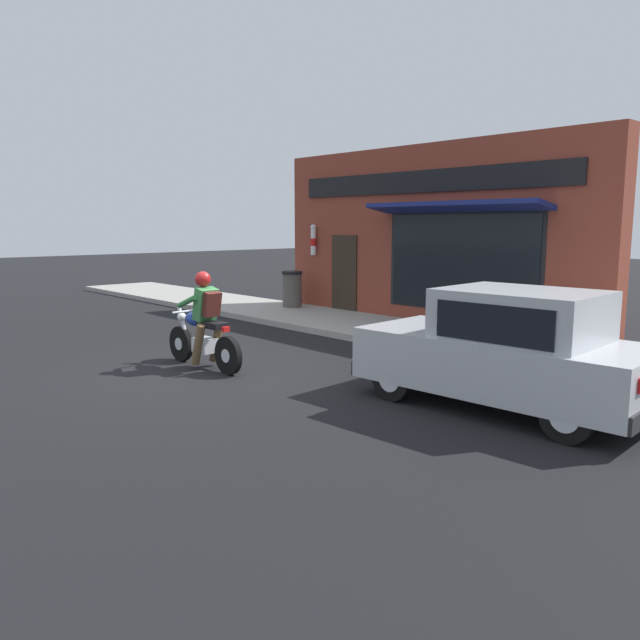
% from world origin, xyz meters
% --- Properties ---
extents(ground_plane, '(80.00, 80.00, 0.00)m').
position_xyz_m(ground_plane, '(0.00, 0.00, 0.00)').
color(ground_plane, black).
extents(sidewalk_curb, '(2.60, 22.00, 0.14)m').
position_xyz_m(sidewalk_curb, '(4.77, 3.00, 0.07)').
color(sidewalk_curb, '#9E9B93').
rests_on(sidewalk_curb, ground).
extents(storefront_building, '(1.25, 9.04, 4.20)m').
position_xyz_m(storefront_building, '(6.30, 0.63, 2.11)').
color(storefront_building, brown).
rests_on(storefront_building, ground).
extents(motorcycle_with_rider, '(0.56, 2.02, 1.62)m').
position_xyz_m(motorcycle_with_rider, '(-0.01, 0.33, 0.68)').
color(motorcycle_with_rider, black).
rests_on(motorcycle_with_rider, ground).
extents(car_hatchback, '(1.85, 3.87, 1.57)m').
position_xyz_m(car_hatchback, '(1.62, -4.32, 0.77)').
color(car_hatchback, black).
rests_on(car_hatchback, ground).
extents(fire_hydrant, '(0.36, 0.24, 0.88)m').
position_xyz_m(fire_hydrant, '(5.71, -3.41, 0.57)').
color(fire_hydrant, red).
rests_on(fire_hydrant, sidewalk_curb).
extents(trash_bin, '(0.56, 0.56, 0.98)m').
position_xyz_m(trash_bin, '(5.39, 4.51, 0.64)').
color(trash_bin, '#514C47').
rests_on(trash_bin, sidewalk_curb).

